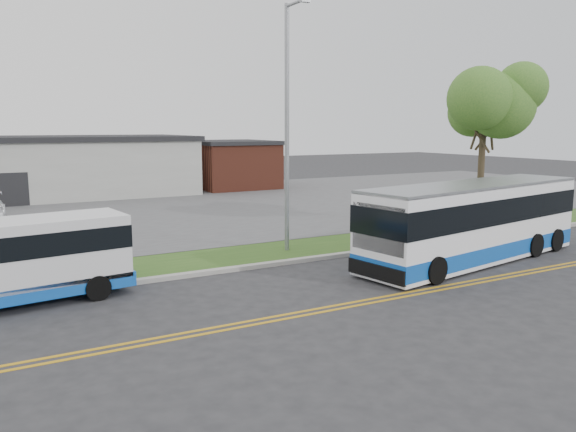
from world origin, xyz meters
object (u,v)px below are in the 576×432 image
transit_bus (473,222)px  streetlight_near (288,121)px  shuttle_bus (33,258)px  tree_east (485,102)px

transit_bus → streetlight_near: bearing=130.6°
shuttle_bus → transit_bus: (14.91, -2.48, 0.19)m
shuttle_bus → transit_bus: bearing=-16.6°
tree_east → transit_bus: (-5.56, -4.80, -4.72)m
streetlight_near → tree_east: bearing=1.4°
shuttle_bus → transit_bus: 15.11m
streetlight_near → transit_bus: (5.44, -4.53, -3.75)m
tree_east → shuttle_bus: 21.18m
tree_east → streetlight_near: streetlight_near is taller
tree_east → shuttle_bus: size_ratio=1.28×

